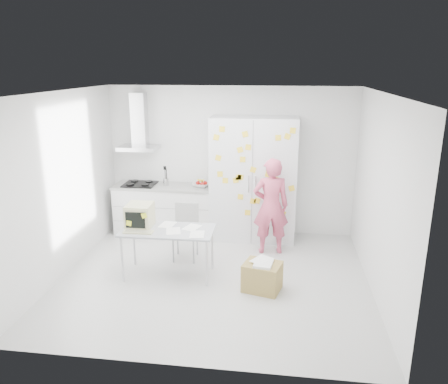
# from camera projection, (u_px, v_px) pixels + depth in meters

# --- Properties ---
(floor) EXTENTS (4.50, 4.00, 0.02)m
(floor) POSITION_uv_depth(u_px,v_px,m) (214.00, 278.00, 6.50)
(floor) COLOR silver
(floor) RESTS_ON ground
(walls) EXTENTS (4.52, 4.01, 2.70)m
(walls) POSITION_uv_depth(u_px,v_px,m) (221.00, 178.00, 6.80)
(walls) COLOR white
(walls) RESTS_ON ground
(ceiling) EXTENTS (4.50, 4.00, 0.02)m
(ceiling) POSITION_uv_depth(u_px,v_px,m) (213.00, 92.00, 5.74)
(ceiling) COLOR white
(ceiling) RESTS_ON walls
(counter_run) EXTENTS (1.84, 0.63, 1.28)m
(counter_run) POSITION_uv_depth(u_px,v_px,m) (165.00, 209.00, 8.13)
(counter_run) COLOR white
(counter_run) RESTS_ON ground
(range_hood) EXTENTS (0.70, 0.48, 1.01)m
(range_hood) POSITION_uv_depth(u_px,v_px,m) (139.00, 127.00, 7.90)
(range_hood) COLOR silver
(range_hood) RESTS_ON walls
(tall_cabinet) EXTENTS (1.50, 0.68, 2.20)m
(tall_cabinet) POSITION_uv_depth(u_px,v_px,m) (253.00, 179.00, 7.72)
(tall_cabinet) COLOR silver
(tall_cabinet) RESTS_ON ground
(person) EXTENTS (0.65, 0.48, 1.62)m
(person) POSITION_uv_depth(u_px,v_px,m) (271.00, 206.00, 7.18)
(person) COLOR #D35270
(person) RESTS_ON ground
(desk) EXTENTS (1.37, 0.70, 1.08)m
(desk) POSITION_uv_depth(u_px,v_px,m) (150.00, 222.00, 6.43)
(desk) COLOR #B0B3BB
(desk) RESTS_ON ground
(chair) EXTENTS (0.41, 0.41, 0.90)m
(chair) POSITION_uv_depth(u_px,v_px,m) (186.00, 228.00, 7.07)
(chair) COLOR #A4A3A1
(chair) RESTS_ON ground
(cardboard_box) EXTENTS (0.59, 0.51, 0.44)m
(cardboard_box) POSITION_uv_depth(u_px,v_px,m) (262.00, 276.00, 6.10)
(cardboard_box) COLOR #A38A47
(cardboard_box) RESTS_ON ground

